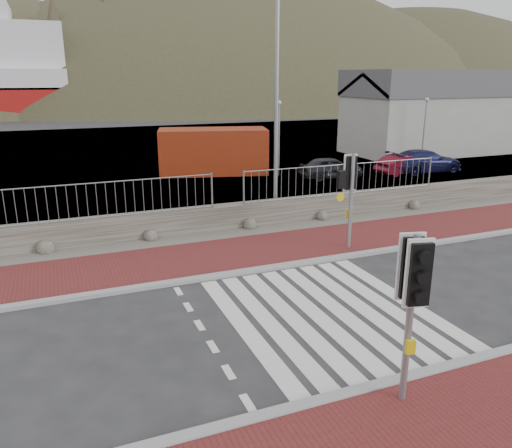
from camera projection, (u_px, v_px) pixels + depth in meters
name	position (u px, v px, depth m)	size (l,w,h in m)	color
ground	(327.00, 312.00, 11.87)	(220.00, 220.00, 0.00)	#28282B
sidewalk_far	(256.00, 251.00, 15.86)	(40.00, 3.00, 0.08)	maroon
kerb_near	(409.00, 378.00, 9.20)	(40.00, 0.25, 0.12)	gray
kerb_far	(275.00, 267.00, 14.52)	(40.00, 0.25, 0.12)	gray
zebra_crossing	(327.00, 312.00, 11.87)	(4.62, 5.60, 0.01)	silver
gravel_strip	(235.00, 234.00, 17.64)	(40.00, 1.50, 0.06)	#59544C
stone_wall	(227.00, 217.00, 18.23)	(40.00, 0.60, 0.90)	#464239
railing	(228.00, 181.00, 17.70)	(18.07, 0.07, 1.22)	gray
quay	(136.00, 152.00, 36.65)	(120.00, 40.00, 0.50)	#4C4C4F
water	(94.00, 117.00, 67.72)	(220.00, 50.00, 0.05)	#3F4C54
harbor_building	(432.00, 112.00, 35.93)	(12.20, 6.20, 5.80)	#9E9E99
hills_backdrop	(129.00, 225.00, 98.93)	(254.00, 90.00, 100.00)	#313721
traffic_signal_near	(413.00, 284.00, 7.98)	(0.49, 0.36, 3.04)	gray
traffic_signal_far	(351.00, 181.00, 15.52)	(0.74, 0.28, 3.10)	gray
streetlight	(281.00, 85.00, 18.45)	(1.81, 0.89, 9.00)	gray
shipping_container	(213.00, 151.00, 28.53)	(6.07, 2.53, 2.53)	maroon
car_a	(331.00, 168.00, 27.21)	(1.40, 3.48, 1.18)	black
car_b	(403.00, 164.00, 28.43)	(1.19, 3.42, 1.13)	#570C19
car_c	(425.00, 161.00, 28.96)	(1.83, 4.50, 1.31)	#14153E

